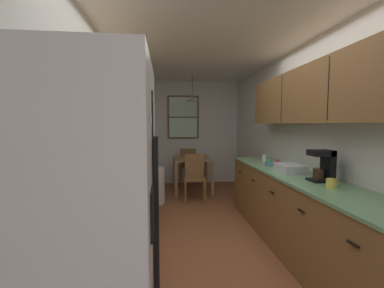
{
  "coord_description": "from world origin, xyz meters",
  "views": [
    {
      "loc": [
        -0.54,
        -2.6,
        1.49
      ],
      "look_at": [
        -0.13,
        1.16,
        1.19
      ],
      "focal_mm": 23.22,
      "sensor_mm": 36.0,
      "label": 1
    }
  ],
  "objects_px": {
    "stove_range": "(109,251)",
    "table_serving_bowl": "(190,157)",
    "dining_chair_near": "(195,175)",
    "microwave_over_range": "(90,106)",
    "trash_bin": "(157,185)",
    "coffee_maker": "(323,165)",
    "dining_chair_far": "(188,164)",
    "refrigerator": "(85,239)",
    "mug_by_coffeemaker": "(331,183)",
    "dish_rack": "(290,168)",
    "mug_spare": "(264,158)",
    "storage_canister": "(119,175)",
    "fruit_bowl": "(274,163)",
    "dining_table": "(192,163)"
  },
  "relations": [
    {
      "from": "refrigerator",
      "to": "mug_by_coffeemaker",
      "type": "distance_m",
      "value": 2.11
    },
    {
      "from": "trash_bin",
      "to": "mug_by_coffeemaker",
      "type": "distance_m",
      "value": 3.08
    },
    {
      "from": "dining_table",
      "to": "dish_rack",
      "type": "distance_m",
      "value": 2.71
    },
    {
      "from": "dining_chair_far",
      "to": "table_serving_bowl",
      "type": "bearing_deg",
      "value": -92.18
    },
    {
      "from": "coffee_maker",
      "to": "dining_chair_far",
      "type": "bearing_deg",
      "value": 106.15
    },
    {
      "from": "microwave_over_range",
      "to": "mug_spare",
      "type": "xyz_separation_m",
      "value": [
        2.14,
        1.8,
        -0.68
      ]
    },
    {
      "from": "dish_rack",
      "to": "dining_table",
      "type": "bearing_deg",
      "value": 110.1
    },
    {
      "from": "mug_by_coffeemaker",
      "to": "dish_rack",
      "type": "bearing_deg",
      "value": 91.01
    },
    {
      "from": "fruit_bowl",
      "to": "dish_rack",
      "type": "xyz_separation_m",
      "value": [
        -0.01,
        -0.49,
        0.01
      ]
    },
    {
      "from": "stove_range",
      "to": "storage_canister",
      "type": "distance_m",
      "value": 0.74
    },
    {
      "from": "stove_range",
      "to": "table_serving_bowl",
      "type": "bearing_deg",
      "value": 73.27
    },
    {
      "from": "table_serving_bowl",
      "to": "mug_by_coffeemaker",
      "type": "bearing_deg",
      "value": -72.59
    },
    {
      "from": "dining_chair_near",
      "to": "dish_rack",
      "type": "xyz_separation_m",
      "value": [
        0.95,
        -1.88,
        0.45
      ]
    },
    {
      "from": "dining_chair_far",
      "to": "dish_rack",
      "type": "bearing_deg",
      "value": -73.33
    },
    {
      "from": "coffee_maker",
      "to": "mug_by_coffeemaker",
      "type": "xyz_separation_m",
      "value": [
        -0.09,
        -0.26,
        -0.13
      ]
    },
    {
      "from": "storage_canister",
      "to": "mug_spare",
      "type": "distance_m",
      "value": 2.4
    },
    {
      "from": "refrigerator",
      "to": "table_serving_bowl",
      "type": "bearing_deg",
      "value": 76.61
    },
    {
      "from": "coffee_maker",
      "to": "trash_bin",
      "type": "bearing_deg",
      "value": 128.46
    },
    {
      "from": "trash_bin",
      "to": "table_serving_bowl",
      "type": "bearing_deg",
      "value": 43.44
    },
    {
      "from": "microwave_over_range",
      "to": "mug_by_coffeemaker",
      "type": "height_order",
      "value": "microwave_over_range"
    },
    {
      "from": "microwave_over_range",
      "to": "trash_bin",
      "type": "height_order",
      "value": "microwave_over_range"
    },
    {
      "from": "dish_rack",
      "to": "table_serving_bowl",
      "type": "height_order",
      "value": "dish_rack"
    },
    {
      "from": "stove_range",
      "to": "storage_canister",
      "type": "xyz_separation_m",
      "value": [
        -0.01,
        0.54,
        0.51
      ]
    },
    {
      "from": "trash_bin",
      "to": "mug_by_coffeemaker",
      "type": "height_order",
      "value": "mug_by_coffeemaker"
    },
    {
      "from": "dish_rack",
      "to": "microwave_over_range",
      "type": "bearing_deg",
      "value": -157.35
    },
    {
      "from": "dining_chair_far",
      "to": "table_serving_bowl",
      "type": "xyz_separation_m",
      "value": [
        -0.03,
        -0.75,
        0.28
      ]
    },
    {
      "from": "trash_bin",
      "to": "mug_by_coffeemaker",
      "type": "relative_size",
      "value": 5.54
    },
    {
      "from": "mug_spare",
      "to": "table_serving_bowl",
      "type": "relative_size",
      "value": 0.54
    },
    {
      "from": "stove_range",
      "to": "trash_bin",
      "type": "bearing_deg",
      "value": 83.63
    },
    {
      "from": "refrigerator",
      "to": "fruit_bowl",
      "type": "distance_m",
      "value": 2.82
    },
    {
      "from": "microwave_over_range",
      "to": "dining_table",
      "type": "bearing_deg",
      "value": 71.18
    },
    {
      "from": "refrigerator",
      "to": "stove_range",
      "type": "distance_m",
      "value": 0.82
    },
    {
      "from": "storage_canister",
      "to": "mug_spare",
      "type": "bearing_deg",
      "value": 31.84
    },
    {
      "from": "stove_range",
      "to": "table_serving_bowl",
      "type": "distance_m",
      "value": 3.46
    },
    {
      "from": "refrigerator",
      "to": "coffee_maker",
      "type": "bearing_deg",
      "value": 28.09
    },
    {
      "from": "dining_chair_far",
      "to": "table_serving_bowl",
      "type": "distance_m",
      "value": 0.8
    },
    {
      "from": "storage_canister",
      "to": "trash_bin",
      "type": "bearing_deg",
      "value": 81.87
    },
    {
      "from": "trash_bin",
      "to": "mug_spare",
      "type": "height_order",
      "value": "mug_spare"
    },
    {
      "from": "microwave_over_range",
      "to": "dish_rack",
      "type": "relative_size",
      "value": 1.77
    },
    {
      "from": "refrigerator",
      "to": "fruit_bowl",
      "type": "xyz_separation_m",
      "value": [
        1.94,
        2.05,
        0.03
      ]
    },
    {
      "from": "dining_chair_near",
      "to": "mug_by_coffeemaker",
      "type": "xyz_separation_m",
      "value": [
        0.96,
        -2.62,
        0.44
      ]
    },
    {
      "from": "microwave_over_range",
      "to": "fruit_bowl",
      "type": "relative_size",
      "value": 2.41
    },
    {
      "from": "stove_range",
      "to": "dining_chair_near",
      "type": "height_order",
      "value": "stove_range"
    },
    {
      "from": "dish_rack",
      "to": "storage_canister",
      "type": "bearing_deg",
      "value": -170.51
    },
    {
      "from": "dish_rack",
      "to": "coffee_maker",
      "type": "bearing_deg",
      "value": -77.35
    },
    {
      "from": "dining_chair_far",
      "to": "dish_rack",
      "type": "xyz_separation_m",
      "value": [
        0.95,
        -3.17,
        0.45
      ]
    },
    {
      "from": "coffee_maker",
      "to": "dish_rack",
      "type": "height_order",
      "value": "coffee_maker"
    },
    {
      "from": "dining_chair_near",
      "to": "table_serving_bowl",
      "type": "bearing_deg",
      "value": 92.85
    },
    {
      "from": "refrigerator",
      "to": "coffee_maker",
      "type": "height_order",
      "value": "refrigerator"
    },
    {
      "from": "dining_chair_far",
      "to": "mug_spare",
      "type": "xyz_separation_m",
      "value": [
        1.01,
        -2.24,
        0.45
      ]
    }
  ]
}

